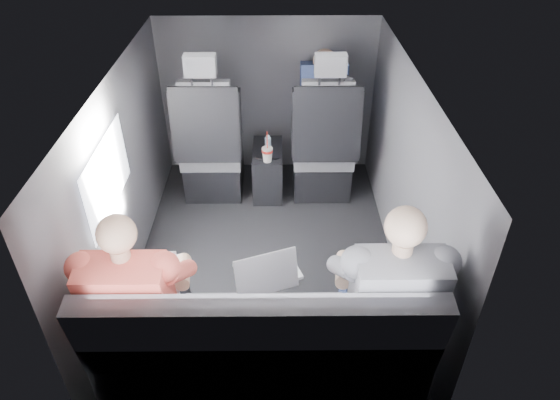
{
  "coord_description": "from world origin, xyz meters",
  "views": [
    {
      "loc": [
        0.07,
        -2.68,
        2.42
      ],
      "look_at": [
        0.1,
        -0.05,
        0.55
      ],
      "focal_mm": 32.0,
      "sensor_mm": 36.0,
      "label": 1
    }
  ],
  "objects_px": {
    "rear_bench": "(263,354)",
    "soda_cup": "(267,154)",
    "front_seat_right": "(323,152)",
    "passenger_rear_right": "(386,295)",
    "laptop_white": "(150,272)",
    "front_seat_left": "(212,152)",
    "center_console": "(268,170)",
    "laptop_black": "(383,272)",
    "water_bottle": "(268,145)",
    "passenger_rear_left": "(141,298)",
    "laptop_silver": "(267,272)",
    "passenger_front_right": "(323,99)"
  },
  "relations": [
    {
      "from": "front_seat_left",
      "to": "passenger_rear_left",
      "type": "height_order",
      "value": "front_seat_left"
    },
    {
      "from": "front_seat_right",
      "to": "laptop_silver",
      "type": "height_order",
      "value": "front_seat_right"
    },
    {
      "from": "water_bottle",
      "to": "laptop_black",
      "type": "distance_m",
      "value": 1.76
    },
    {
      "from": "passenger_rear_right",
      "to": "laptop_white",
      "type": "bearing_deg",
      "value": 172.06
    },
    {
      "from": "soda_cup",
      "to": "laptop_white",
      "type": "height_order",
      "value": "laptop_white"
    },
    {
      "from": "laptop_black",
      "to": "water_bottle",
      "type": "bearing_deg",
      "value": 110.37
    },
    {
      "from": "front_seat_right",
      "to": "water_bottle",
      "type": "height_order",
      "value": "front_seat_right"
    },
    {
      "from": "passenger_rear_right",
      "to": "passenger_rear_left",
      "type": "bearing_deg",
      "value": 179.97
    },
    {
      "from": "passenger_rear_left",
      "to": "laptop_black",
      "type": "bearing_deg",
      "value": 7.41
    },
    {
      "from": "front_seat_right",
      "to": "passenger_rear_right",
      "type": "height_order",
      "value": "front_seat_right"
    },
    {
      "from": "rear_bench",
      "to": "passenger_rear_right",
      "type": "distance_m",
      "value": 0.69
    },
    {
      "from": "laptop_white",
      "to": "laptop_black",
      "type": "xyz_separation_m",
      "value": [
        1.2,
        -0.01,
        0.0
      ]
    },
    {
      "from": "soda_cup",
      "to": "passenger_rear_left",
      "type": "height_order",
      "value": "passenger_rear_left"
    },
    {
      "from": "soda_cup",
      "to": "laptop_white",
      "type": "relative_size",
      "value": 0.76
    },
    {
      "from": "front_seat_right",
      "to": "passenger_rear_right",
      "type": "xyz_separation_m",
      "value": [
        0.16,
        -1.81,
        0.23
      ]
    },
    {
      "from": "front_seat_right",
      "to": "soda_cup",
      "type": "height_order",
      "value": "front_seat_right"
    },
    {
      "from": "rear_bench",
      "to": "soda_cup",
      "type": "distance_m",
      "value": 1.76
    },
    {
      "from": "passenger_rear_left",
      "to": "passenger_front_right",
      "type": "distance_m",
      "value": 2.32
    },
    {
      "from": "front_seat_left",
      "to": "rear_bench",
      "type": "height_order",
      "value": "front_seat_left"
    },
    {
      "from": "center_console",
      "to": "rear_bench",
      "type": "relative_size",
      "value": 0.3
    },
    {
      "from": "water_bottle",
      "to": "passenger_rear_right",
      "type": "relative_size",
      "value": 0.12
    },
    {
      "from": "water_bottle",
      "to": "passenger_rear_left",
      "type": "bearing_deg",
      "value": -108.32
    },
    {
      "from": "center_console",
      "to": "laptop_black",
      "type": "height_order",
      "value": "laptop_black"
    },
    {
      "from": "passenger_front_right",
      "to": "passenger_rear_left",
      "type": "bearing_deg",
      "value": -116.82
    },
    {
      "from": "laptop_black",
      "to": "passenger_front_right",
      "type": "distance_m",
      "value": 1.92
    },
    {
      "from": "laptop_black",
      "to": "passenger_front_right",
      "type": "xyz_separation_m",
      "value": [
        -0.17,
        1.91,
        0.11
      ]
    },
    {
      "from": "center_console",
      "to": "laptop_white",
      "type": "distance_m",
      "value": 1.83
    },
    {
      "from": "center_console",
      "to": "front_seat_left",
      "type": "bearing_deg",
      "value": -174.93
    },
    {
      "from": "laptop_silver",
      "to": "passenger_front_right",
      "type": "relative_size",
      "value": 0.53
    },
    {
      "from": "soda_cup",
      "to": "passenger_rear_left",
      "type": "distance_m",
      "value": 1.77
    },
    {
      "from": "laptop_white",
      "to": "passenger_front_right",
      "type": "distance_m",
      "value": 2.16
    },
    {
      "from": "soda_cup",
      "to": "laptop_black",
      "type": "bearing_deg",
      "value": -67.74
    },
    {
      "from": "laptop_silver",
      "to": "laptop_black",
      "type": "height_order",
      "value": "laptop_black"
    },
    {
      "from": "front_seat_left",
      "to": "center_console",
      "type": "height_order",
      "value": "front_seat_left"
    },
    {
      "from": "passenger_rear_left",
      "to": "passenger_front_right",
      "type": "height_order",
      "value": "passenger_rear_left"
    },
    {
      "from": "front_seat_right",
      "to": "rear_bench",
      "type": "bearing_deg",
      "value": -103.31
    },
    {
      "from": "laptop_black",
      "to": "passenger_rear_right",
      "type": "height_order",
      "value": "passenger_rear_right"
    },
    {
      "from": "laptop_white",
      "to": "passenger_rear_right",
      "type": "xyz_separation_m",
      "value": [
        1.18,
        -0.17,
        -0.0
      ]
    },
    {
      "from": "rear_bench",
      "to": "passenger_rear_left",
      "type": "bearing_deg",
      "value": 170.81
    },
    {
      "from": "laptop_black",
      "to": "passenger_rear_right",
      "type": "distance_m",
      "value": 0.16
    },
    {
      "from": "soda_cup",
      "to": "passenger_front_right",
      "type": "distance_m",
      "value": 0.66
    },
    {
      "from": "center_console",
      "to": "laptop_black",
      "type": "xyz_separation_m",
      "value": [
        0.62,
        -1.69,
        0.44
      ]
    },
    {
      "from": "front_seat_right",
      "to": "passenger_rear_left",
      "type": "distance_m",
      "value": 2.1
    },
    {
      "from": "laptop_black",
      "to": "passenger_rear_left",
      "type": "height_order",
      "value": "passenger_rear_left"
    },
    {
      "from": "water_bottle",
      "to": "laptop_silver",
      "type": "bearing_deg",
      "value": -89.36
    },
    {
      "from": "laptop_silver",
      "to": "laptop_white",
      "type": "bearing_deg",
      "value": -179.94
    },
    {
      "from": "water_bottle",
      "to": "passenger_rear_right",
      "type": "xyz_separation_m",
      "value": [
        0.6,
        -1.8,
        0.16
      ]
    },
    {
      "from": "laptop_black",
      "to": "passenger_front_right",
      "type": "height_order",
      "value": "passenger_front_right"
    },
    {
      "from": "front_seat_left",
      "to": "passenger_rear_right",
      "type": "xyz_separation_m",
      "value": [
        1.06,
        -1.81,
        0.23
      ]
    },
    {
      "from": "water_bottle",
      "to": "laptop_white",
      "type": "height_order",
      "value": "laptop_white"
    }
  ]
}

